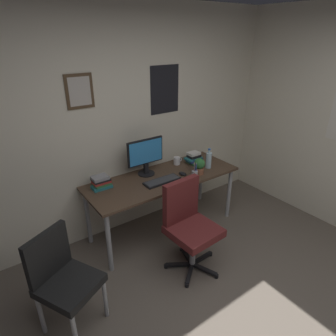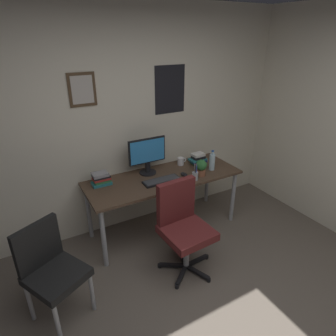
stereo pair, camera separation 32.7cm
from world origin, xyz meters
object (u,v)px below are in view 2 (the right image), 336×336
object	(u,v)px
water_bottle	(212,162)
book_stack_left	(101,179)
potted_plant	(201,167)
office_chair	(183,223)
book_stack_right	(198,159)
side_chair	(51,267)
coffee_mug_near	(181,161)
monitor	(147,154)
keyboard	(162,181)
pen_cup	(195,175)
computer_mouse	(184,174)

from	to	relation	value
water_bottle	book_stack_left	distance (m)	1.33
water_bottle	potted_plant	bearing A→B (deg)	-163.43
office_chair	book_stack_right	world-z (taller)	office_chair
side_chair	coffee_mug_near	bearing A→B (deg)	24.88
monitor	keyboard	size ratio (longest dim) A/B	1.07
water_bottle	book_stack_right	bearing A→B (deg)	102.16
keyboard	pen_cup	bearing A→B (deg)	-22.48
keyboard	side_chair	bearing A→B (deg)	-158.57
pen_cup	computer_mouse	bearing A→B (deg)	109.68
side_chair	coffee_mug_near	distance (m)	1.95
monitor	book_stack_left	world-z (taller)	monitor
book_stack_left	keyboard	bearing A→B (deg)	-23.88
computer_mouse	potted_plant	world-z (taller)	potted_plant
office_chair	water_bottle	distance (m)	0.98
book_stack_right	monitor	bearing A→B (deg)	173.67
water_bottle	potted_plant	size ratio (longest dim) A/B	1.29
keyboard	potted_plant	distance (m)	0.50
computer_mouse	coffee_mug_near	size ratio (longest dim) A/B	0.91
keyboard	pen_cup	world-z (taller)	pen_cup
coffee_mug_near	monitor	bearing A→B (deg)	-178.32
monitor	computer_mouse	bearing A→B (deg)	-39.46
potted_plant	pen_cup	size ratio (longest dim) A/B	0.98
water_bottle	book_stack_left	world-z (taller)	water_bottle
water_bottle	potted_plant	xyz separation A→B (m)	(-0.21, -0.06, -0.00)
potted_plant	water_bottle	bearing A→B (deg)	16.57
keyboard	pen_cup	size ratio (longest dim) A/B	2.15
book_stack_right	water_bottle	bearing A→B (deg)	-77.84
monitor	water_bottle	size ratio (longest dim) A/B	1.82
book_stack_left	office_chair	bearing A→B (deg)	-56.51
pen_cup	book_stack_right	size ratio (longest dim) A/B	0.91
keyboard	office_chair	bearing A→B (deg)	-96.49
pen_cup	potted_plant	bearing A→B (deg)	27.95
side_chair	water_bottle	xyz separation A→B (m)	(2.01, 0.50, 0.33)
side_chair	book_stack_left	size ratio (longest dim) A/B	4.17
office_chair	potted_plant	xyz separation A→B (m)	(0.55, 0.48, 0.31)
pen_cup	book_stack_left	bearing A→B (deg)	156.63
coffee_mug_near	book_stack_right	world-z (taller)	book_stack_right
office_chair	book_stack_left	world-z (taller)	office_chair
monitor	coffee_mug_near	size ratio (longest dim) A/B	3.79
keyboard	potted_plant	size ratio (longest dim) A/B	2.21
book_stack_left	water_bottle	bearing A→B (deg)	-12.49
water_bottle	pen_cup	world-z (taller)	water_bottle
computer_mouse	book_stack_right	size ratio (longest dim) A/B	0.50
keyboard	potted_plant	world-z (taller)	potted_plant
side_chair	pen_cup	bearing A→B (deg)	12.51
monitor	pen_cup	xyz separation A→B (m)	(0.39, -0.43, -0.19)
monitor	water_bottle	world-z (taller)	monitor
side_chair	computer_mouse	world-z (taller)	side_chair
keyboard	pen_cup	distance (m)	0.39
computer_mouse	book_stack_left	distance (m)	0.95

